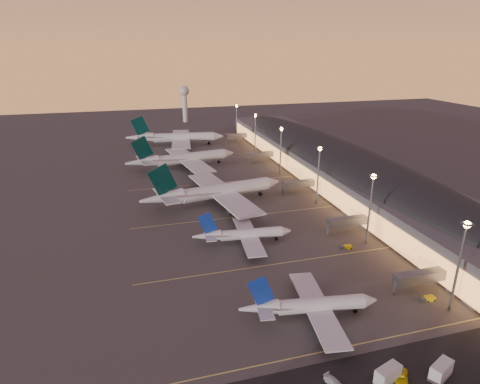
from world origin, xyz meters
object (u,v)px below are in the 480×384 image
Objects in this scene: service_van_c at (334,383)px; baggage_tug_b at (428,299)px; airliner_wide_mid at (183,159)px; airliner_wide_far at (175,138)px; catering_truck_b at (442,370)px; airliner_narrow_north at (243,234)px; service_van_d at (401,377)px; radar_tower at (184,98)px; catering_truck_a at (389,375)px; baggage_tug_c at (346,247)px; baggage_tug_a at (354,303)px; airliner_wide_near at (215,192)px; airliner_narrow_south at (309,306)px.

baggage_tug_b is at bearing 6.86° from service_van_c.
airliner_wide_far is (2.96, 56.60, 0.26)m from airliner_wide_mid.
catering_truck_b is (27.74, -226.93, -3.89)m from airliner_wide_far.
airliner_narrow_north is 6.32× the size of service_van_d.
catering_truck_a is at bearing -90.77° from radar_tower.
airliner_wide_far is 9.72× the size of catering_truck_a.
airliner_wide_far is at bearing 77.46° from airliner_wide_mid.
baggage_tug_b is 0.60× the size of catering_truck_a.
airliner_narrow_north reaches higher than baggage_tug_c.
baggage_tug_a is at bearing -109.14° from baggage_tug_c.
airliner_narrow_north is 0.54× the size of airliner_wide_near.
airliner_narrow_south is at bearing -79.75° from airliner_wide_far.
service_van_d is (9.72, -24.67, -2.60)m from airliner_narrow_south.
airliner_wide_far is (-4.26, 156.33, 2.29)m from airliner_narrow_north.
airliner_wide_near is at bearing 119.16° from baggage_tug_b.
airliner_wide_mid is at bearing 103.00° from airliner_narrow_south.
airliner_wide_mid reaches higher than baggage_tug_a.
airliner_wide_near reaches higher than catering_truck_a.
airliner_wide_far is at bearing 71.51° from service_van_c.
radar_tower reaches higher than baggage_tug_b.
airliner_wide_near is 15.72× the size of baggage_tug_b.
catering_truck_a is at bearing -157.58° from service_van_d.
baggage_tug_a is at bearing 56.60° from catering_truck_a.
baggage_tug_a is at bearing -86.07° from airliner_wide_near.
airliner_wide_mid is 1.98× the size of radar_tower.
catering_truck_a reaches higher than baggage_tug_c.
airliner_wide_near is 209.05m from radar_tower.
airliner_wide_near is 85.89m from baggage_tug_a.
baggage_tug_b is (39.71, -46.99, -2.73)m from airliner_narrow_north.
service_van_d is at bearing 146.89° from catering_truck_b.
airliner_wide_mid reaches higher than service_van_d.
baggage_tug_a is (26.27, -142.86, -4.75)m from airliner_wide_mid.
baggage_tug_a is 1.03× the size of baggage_tug_b.
airliner_wide_far is at bearing 81.61° from airliner_wide_near.
baggage_tug_b is 43.81m from service_van_c.
service_van_c is at bearing -96.88° from airliner_wide_mid.
baggage_tug_a is 21.01m from baggage_tug_b.
baggage_tug_b reaches higher than baggage_tug_c.
radar_tower reaches higher than catering_truck_b.
baggage_tug_b is at bearing -44.04° from airliner_narrow_north.
airliner_wide_far is 16.12× the size of baggage_tug_b.
airliner_wide_mid is at bearing 99.90° from airliner_narrow_north.
airliner_narrow_south is 7.47× the size of service_van_c.
radar_tower reaches higher than airliner_wide_mid.
airliner_narrow_south reaches higher than catering_truck_b.
catering_truck_b is (4.43, -27.48, 1.12)m from baggage_tug_a.
radar_tower is (20.47, 91.50, 16.30)m from airliner_wide_far.
baggage_tug_c is at bearing -67.07° from airliner_wide_near.
airliner_narrow_south is at bearing -94.71° from airliner_wide_mid.
airliner_wide_far reaches higher than baggage_tug_b.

